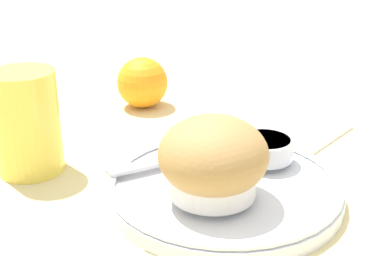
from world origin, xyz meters
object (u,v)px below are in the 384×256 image
object	(u,v)px
butter_knife	(178,157)
juice_glass	(27,122)
orange_fruit	(142,83)
muffin	(216,161)

from	to	relation	value
butter_knife	juice_glass	size ratio (longest dim) A/B	1.34
orange_fruit	muffin	bearing A→B (deg)	-122.42
muffin	butter_knife	size ratio (longest dim) A/B	0.67
orange_fruit	juice_glass	xyz separation A→B (m)	(-0.21, -0.05, 0.02)
butter_knife	juice_glass	bearing A→B (deg)	146.47
muffin	orange_fruit	distance (m)	0.30
butter_knife	orange_fruit	distance (m)	0.22
juice_glass	orange_fruit	bearing A→B (deg)	12.64
orange_fruit	butter_knife	bearing A→B (deg)	-125.42
muffin	butter_knife	world-z (taller)	muffin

